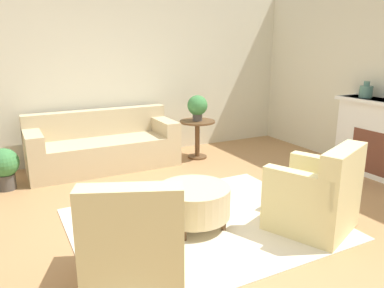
# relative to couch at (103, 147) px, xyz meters

# --- Properties ---
(ground_plane) EXTENTS (16.00, 16.00, 0.00)m
(ground_plane) POSITION_rel_couch_xyz_m (0.44, -2.43, -0.33)
(ground_plane) COLOR #AD7F51
(wall_back) EXTENTS (9.83, 0.12, 2.80)m
(wall_back) POSITION_rel_couch_xyz_m (0.44, 0.55, 1.07)
(wall_back) COLOR beige
(wall_back) RESTS_ON ground_plane
(rug) EXTENTS (2.71, 2.19, 0.01)m
(rug) POSITION_rel_couch_xyz_m (0.44, -2.43, -0.32)
(rug) COLOR beige
(rug) RESTS_ON ground_plane
(couch) EXTENTS (2.26, 0.87, 0.88)m
(couch) POSITION_rel_couch_xyz_m (0.00, 0.00, 0.00)
(couch) COLOR #C6B289
(couch) RESTS_ON ground_plane
(armchair_left) EXTENTS (1.00, 1.01, 0.91)m
(armchair_left) POSITION_rel_couch_xyz_m (-0.54, -3.06, 0.03)
(armchair_left) COLOR beige
(armchair_left) RESTS_ON rug
(armchair_right) EXTENTS (1.00, 1.01, 0.91)m
(armchair_right) POSITION_rel_couch_xyz_m (1.43, -3.06, 0.03)
(armchair_right) COLOR beige
(armchair_right) RESTS_ON rug
(ottoman_table) EXTENTS (0.77, 0.77, 0.44)m
(ottoman_table) POSITION_rel_couch_xyz_m (0.33, -2.43, -0.04)
(ottoman_table) COLOR #C6B289
(ottoman_table) RESTS_ON rug
(side_table) EXTENTS (0.59, 0.59, 0.65)m
(side_table) POSITION_rel_couch_xyz_m (1.55, -0.23, 0.12)
(side_table) COLOR brown
(side_table) RESTS_ON ground_plane
(vase_mantel_near) EXTENTS (0.19, 0.19, 0.24)m
(vase_mantel_near) POSITION_rel_couch_xyz_m (3.43, -1.95, 0.90)
(vase_mantel_near) COLOR #477066
(vase_mantel_near) RESTS_ON fireplace
(potted_plant_on_side_table) EXTENTS (0.34, 0.34, 0.43)m
(potted_plant_on_side_table) POSITION_rel_couch_xyz_m (1.55, -0.23, 0.57)
(potted_plant_on_side_table) COLOR #4C4742
(potted_plant_on_side_table) RESTS_ON side_table
(potted_plant_floor) EXTENTS (0.39, 0.39, 0.57)m
(potted_plant_floor) POSITION_rel_couch_xyz_m (-1.41, -0.33, 0.00)
(potted_plant_floor) COLOR #4C4742
(potted_plant_floor) RESTS_ON ground_plane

